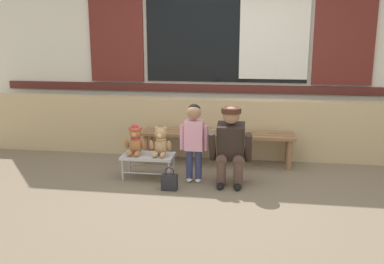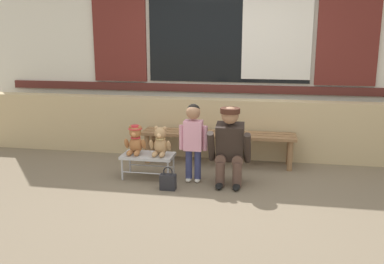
% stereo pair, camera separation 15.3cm
% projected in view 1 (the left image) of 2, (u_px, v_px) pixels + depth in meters
% --- Properties ---
extents(ground_plane, '(60.00, 60.00, 0.00)m').
position_uv_depth(ground_plane, '(211.00, 190.00, 4.91)').
color(ground_plane, '#756651').
extents(brick_low_wall, '(7.51, 0.25, 0.85)m').
position_uv_depth(brick_low_wall, '(222.00, 128.00, 6.19)').
color(brick_low_wall, tan).
rests_on(brick_low_wall, ground).
extents(shop_facade, '(7.67, 0.26, 3.57)m').
position_uv_depth(shop_facade, '(227.00, 32.00, 6.38)').
color(shop_facade, silver).
rests_on(shop_facade, ground).
extents(wooden_bench_long, '(2.10, 0.40, 0.44)m').
position_uv_depth(wooden_bench_long, '(217.00, 137.00, 5.85)').
color(wooden_bench_long, '#8E6642').
rests_on(wooden_bench_long, ground).
extents(small_display_bench, '(0.64, 0.36, 0.30)m').
position_uv_depth(small_display_bench, '(148.00, 157.00, 5.28)').
color(small_display_bench, '#BCBCC1').
rests_on(small_display_bench, ground).
extents(teddy_bear_with_hat, '(0.28, 0.27, 0.36)m').
position_uv_depth(teddy_bear_with_hat, '(135.00, 141.00, 5.26)').
color(teddy_bear_with_hat, '#A86B3D').
rests_on(teddy_bear_with_hat, small_display_bench).
extents(teddy_bear_plain, '(0.28, 0.26, 0.36)m').
position_uv_depth(teddy_bear_plain, '(161.00, 142.00, 5.22)').
color(teddy_bear_plain, tan).
rests_on(teddy_bear_plain, small_display_bench).
extents(child_standing, '(0.35, 0.18, 0.96)m').
position_uv_depth(child_standing, '(194.00, 134.00, 5.08)').
color(child_standing, navy).
rests_on(child_standing, ground).
extents(adult_crouching, '(0.50, 0.49, 0.95)m').
position_uv_depth(adult_crouching, '(231.00, 145.00, 5.02)').
color(adult_crouching, brown).
rests_on(adult_crouching, ground).
extents(handbag_on_ground, '(0.18, 0.11, 0.27)m').
position_uv_depth(handbag_on_ground, '(169.00, 182.00, 4.92)').
color(handbag_on_ground, '#232328').
rests_on(handbag_on_ground, ground).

